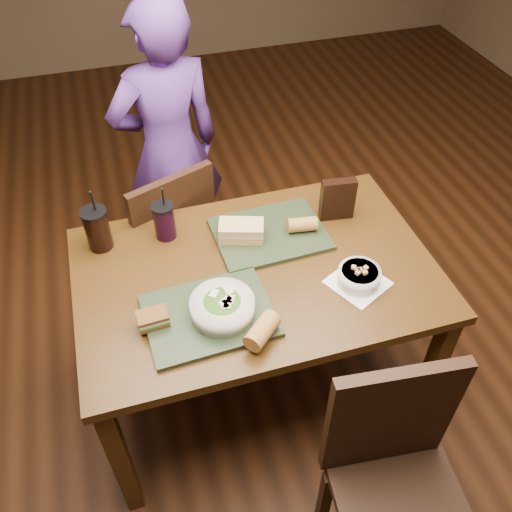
# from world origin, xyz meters

# --- Properties ---
(ground) EXTENTS (6.00, 6.00, 0.00)m
(ground) POSITION_xyz_m (0.00, 0.00, 0.00)
(ground) COLOR #381C0B
(ground) RESTS_ON ground
(dining_table) EXTENTS (1.30, 0.85, 0.75)m
(dining_table) POSITION_xyz_m (0.00, 0.00, 0.66)
(dining_table) COLOR #42280D
(dining_table) RESTS_ON ground
(chair_near) EXTENTS (0.44, 0.44, 0.92)m
(chair_near) POSITION_xyz_m (0.23, -0.74, 0.51)
(chair_near) COLOR black
(chair_near) RESTS_ON ground
(chair_far) EXTENTS (0.50, 0.51, 0.89)m
(chair_far) POSITION_xyz_m (-0.22, 0.54, 0.50)
(chair_far) COLOR black
(chair_far) RESTS_ON ground
(diner) EXTENTS (0.58, 0.44, 1.45)m
(diner) POSITION_xyz_m (-0.16, 0.90, 0.72)
(diner) COLOR #522D7C
(diner) RESTS_ON ground
(tray_near) EXTENTS (0.43, 0.34, 0.02)m
(tray_near) POSITION_xyz_m (-0.21, -0.17, 0.76)
(tray_near) COLOR #212E19
(tray_near) RESTS_ON dining_table
(tray_far) EXTENTS (0.43, 0.34, 0.02)m
(tray_far) POSITION_xyz_m (0.10, 0.16, 0.76)
(tray_far) COLOR #212E19
(tray_far) RESTS_ON dining_table
(salad_bowl) EXTENTS (0.21, 0.21, 0.07)m
(salad_bowl) POSITION_xyz_m (-0.17, -0.18, 0.80)
(salad_bowl) COLOR silver
(salad_bowl) RESTS_ON tray_near
(soup_bowl) EXTENTS (0.24, 0.24, 0.07)m
(soup_bowl) POSITION_xyz_m (0.33, -0.17, 0.78)
(soup_bowl) COLOR white
(soup_bowl) RESTS_ON dining_table
(sandwich_near) EXTENTS (0.10, 0.07, 0.05)m
(sandwich_near) POSITION_xyz_m (-0.40, -0.15, 0.79)
(sandwich_near) COLOR #593819
(sandwich_near) RESTS_ON tray_near
(sandwich_far) EXTENTS (0.19, 0.14, 0.07)m
(sandwich_far) POSITION_xyz_m (-0.01, 0.17, 0.80)
(sandwich_far) COLOR tan
(sandwich_far) RESTS_ON tray_far
(baguette_near) EXTENTS (0.14, 0.14, 0.07)m
(baguette_near) POSITION_xyz_m (-0.07, -0.31, 0.80)
(baguette_near) COLOR #AD7533
(baguette_near) RESTS_ON tray_near
(baguette_far) EXTENTS (0.12, 0.07, 0.06)m
(baguette_far) POSITION_xyz_m (0.23, 0.14, 0.80)
(baguette_far) COLOR #AD7533
(baguette_far) RESTS_ON tray_far
(cup_cola) EXTENTS (0.10, 0.10, 0.26)m
(cup_cola) POSITION_xyz_m (-0.53, 0.29, 0.84)
(cup_cola) COLOR black
(cup_cola) RESTS_ON dining_table
(cup_berry) EXTENTS (0.09, 0.09, 0.23)m
(cup_berry) POSITION_xyz_m (-0.28, 0.28, 0.83)
(cup_berry) COLOR black
(cup_berry) RESTS_ON dining_table
(chip_bag) EXTENTS (0.14, 0.06, 0.18)m
(chip_bag) POSITION_xyz_m (0.39, 0.19, 0.84)
(chip_bag) COLOR black
(chip_bag) RESTS_ON dining_table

